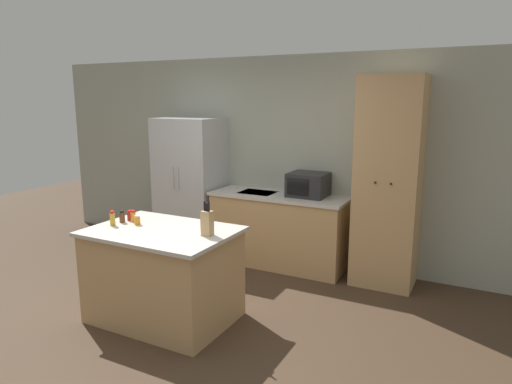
{
  "coord_description": "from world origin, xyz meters",
  "views": [
    {
      "loc": [
        2.48,
        -3.02,
        2.08
      ],
      "look_at": [
        0.18,
        1.4,
        1.05
      ],
      "focal_mm": 32.0,
      "sensor_mm": 36.0,
      "label": 1
    }
  ],
  "objects_px": {
    "pantry_cabinet": "(388,183)",
    "spice_bottle_pale_salt": "(130,216)",
    "knife_block": "(207,223)",
    "fire_extinguisher": "(160,230)",
    "spice_bottle_tall_dark": "(112,219)",
    "spice_bottle_green_herb": "(137,220)",
    "refrigerator": "(190,185)",
    "spice_bottle_short_red": "(133,216)",
    "spice_bottle_amber_oil": "(122,217)",
    "microwave": "(308,185)"
  },
  "relations": [
    {
      "from": "spice_bottle_amber_oil",
      "to": "pantry_cabinet",
      "type": "bearing_deg",
      "value": 40.1
    },
    {
      "from": "spice_bottle_pale_salt",
      "to": "knife_block",
      "type": "bearing_deg",
      "value": -4.04
    },
    {
      "from": "spice_bottle_tall_dark",
      "to": "spice_bottle_green_herb",
      "type": "bearing_deg",
      "value": 35.43
    },
    {
      "from": "spice_bottle_short_red",
      "to": "spice_bottle_pale_salt",
      "type": "distance_m",
      "value": 0.07
    },
    {
      "from": "refrigerator",
      "to": "spice_bottle_amber_oil",
      "type": "relative_size",
      "value": 15.37
    },
    {
      "from": "knife_block",
      "to": "spice_bottle_green_herb",
      "type": "height_order",
      "value": "knife_block"
    },
    {
      "from": "pantry_cabinet",
      "to": "refrigerator",
      "type": "bearing_deg",
      "value": -179.2
    },
    {
      "from": "pantry_cabinet",
      "to": "fire_extinguisher",
      "type": "distance_m",
      "value": 3.37
    },
    {
      "from": "pantry_cabinet",
      "to": "spice_bottle_pale_salt",
      "type": "xyz_separation_m",
      "value": [
        -2.15,
        -1.73,
        -0.23
      ]
    },
    {
      "from": "refrigerator",
      "to": "spice_bottle_green_herb",
      "type": "height_order",
      "value": "refrigerator"
    },
    {
      "from": "microwave",
      "to": "spice_bottle_tall_dark",
      "type": "distance_m",
      "value": 2.34
    },
    {
      "from": "pantry_cabinet",
      "to": "spice_bottle_amber_oil",
      "type": "height_order",
      "value": "pantry_cabinet"
    },
    {
      "from": "refrigerator",
      "to": "knife_block",
      "type": "bearing_deg",
      "value": -50.71
    },
    {
      "from": "knife_block",
      "to": "spice_bottle_pale_salt",
      "type": "height_order",
      "value": "knife_block"
    },
    {
      "from": "spice_bottle_pale_salt",
      "to": "fire_extinguisher",
      "type": "distance_m",
      "value": 2.18
    },
    {
      "from": "pantry_cabinet",
      "to": "spice_bottle_tall_dark",
      "type": "height_order",
      "value": "pantry_cabinet"
    },
    {
      "from": "knife_block",
      "to": "spice_bottle_green_herb",
      "type": "relative_size",
      "value": 3.46
    },
    {
      "from": "refrigerator",
      "to": "pantry_cabinet",
      "type": "relative_size",
      "value": 0.78
    },
    {
      "from": "spice_bottle_amber_oil",
      "to": "fire_extinguisher",
      "type": "height_order",
      "value": "spice_bottle_amber_oil"
    },
    {
      "from": "spice_bottle_short_red",
      "to": "fire_extinguisher",
      "type": "relative_size",
      "value": 0.28
    },
    {
      "from": "microwave",
      "to": "spice_bottle_pale_salt",
      "type": "relative_size",
      "value": 4.37
    },
    {
      "from": "refrigerator",
      "to": "knife_block",
      "type": "xyz_separation_m",
      "value": [
        1.45,
        -1.77,
        0.09
      ]
    },
    {
      "from": "knife_block",
      "to": "refrigerator",
      "type": "bearing_deg",
      "value": 129.29
    },
    {
      "from": "spice_bottle_tall_dark",
      "to": "pantry_cabinet",
      "type": "bearing_deg",
      "value": 42.03
    },
    {
      "from": "spice_bottle_tall_dark",
      "to": "spice_bottle_amber_oil",
      "type": "relative_size",
      "value": 1.22
    },
    {
      "from": "spice_bottle_tall_dark",
      "to": "spice_bottle_green_herb",
      "type": "xyz_separation_m",
      "value": [
        0.19,
        0.13,
        -0.02
      ]
    },
    {
      "from": "pantry_cabinet",
      "to": "spice_bottle_tall_dark",
      "type": "bearing_deg",
      "value": -137.97
    },
    {
      "from": "refrigerator",
      "to": "spice_bottle_tall_dark",
      "type": "relative_size",
      "value": 12.59
    },
    {
      "from": "pantry_cabinet",
      "to": "knife_block",
      "type": "height_order",
      "value": "pantry_cabinet"
    },
    {
      "from": "pantry_cabinet",
      "to": "spice_bottle_short_red",
      "type": "bearing_deg",
      "value": -139.93
    },
    {
      "from": "spice_bottle_tall_dark",
      "to": "fire_extinguisher",
      "type": "relative_size",
      "value": 0.34
    },
    {
      "from": "spice_bottle_green_herb",
      "to": "fire_extinguisher",
      "type": "height_order",
      "value": "spice_bottle_green_herb"
    },
    {
      "from": "knife_block",
      "to": "microwave",
      "type": "bearing_deg",
      "value": 82.92
    },
    {
      "from": "microwave",
      "to": "spice_bottle_green_herb",
      "type": "xyz_separation_m",
      "value": [
        -1.02,
        -1.87,
        -0.12
      ]
    },
    {
      "from": "spice_bottle_amber_oil",
      "to": "spice_bottle_pale_salt",
      "type": "relative_size",
      "value": 1.14
    },
    {
      "from": "fire_extinguisher",
      "to": "pantry_cabinet",
      "type": "bearing_deg",
      "value": -0.17
    },
    {
      "from": "knife_block",
      "to": "spice_bottle_amber_oil",
      "type": "xyz_separation_m",
      "value": [
        -0.98,
        -0.02,
        -0.06
      ]
    },
    {
      "from": "spice_bottle_green_herb",
      "to": "refrigerator",
      "type": "bearing_deg",
      "value": 110.14
    },
    {
      "from": "knife_block",
      "to": "fire_extinguisher",
      "type": "distance_m",
      "value": 2.85
    },
    {
      "from": "spice_bottle_pale_salt",
      "to": "spice_bottle_short_red",
      "type": "bearing_deg",
      "value": -18.18
    },
    {
      "from": "pantry_cabinet",
      "to": "spice_bottle_short_red",
      "type": "xyz_separation_m",
      "value": [
        -2.09,
        -1.76,
        -0.22
      ]
    },
    {
      "from": "spice_bottle_amber_oil",
      "to": "spice_bottle_green_herb",
      "type": "xyz_separation_m",
      "value": [
        0.19,
        0.0,
        -0.01
      ]
    },
    {
      "from": "spice_bottle_pale_salt",
      "to": "fire_extinguisher",
      "type": "xyz_separation_m",
      "value": [
        -1.08,
        1.74,
        -0.75
      ]
    },
    {
      "from": "spice_bottle_green_herb",
      "to": "fire_extinguisher",
      "type": "distance_m",
      "value": 2.34
    },
    {
      "from": "microwave",
      "to": "spice_bottle_green_herb",
      "type": "bearing_deg",
      "value": -118.61
    },
    {
      "from": "spice_bottle_tall_dark",
      "to": "spice_bottle_green_herb",
      "type": "height_order",
      "value": "spice_bottle_tall_dark"
    },
    {
      "from": "spice_bottle_amber_oil",
      "to": "fire_extinguisher",
      "type": "bearing_deg",
      "value": 120.07
    },
    {
      "from": "fire_extinguisher",
      "to": "spice_bottle_short_red",
      "type": "bearing_deg",
      "value": -57.1
    },
    {
      "from": "pantry_cabinet",
      "to": "spice_bottle_green_herb",
      "type": "bearing_deg",
      "value": -137.41
    },
    {
      "from": "knife_block",
      "to": "spice_bottle_short_red",
      "type": "relative_size",
      "value": 2.72
    }
  ]
}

